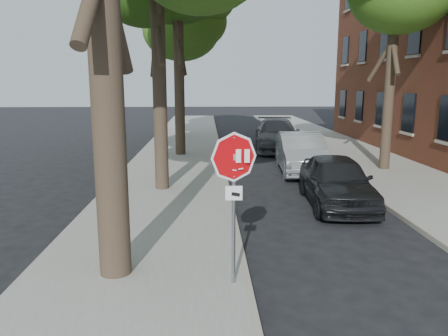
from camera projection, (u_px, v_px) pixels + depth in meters
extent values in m
plane|color=black|center=(274.00, 288.00, 7.55)|extent=(120.00, 120.00, 0.00)
cube|color=gray|center=(176.00, 163.00, 19.21)|extent=(4.00, 55.00, 0.12)
cube|color=gray|center=(366.00, 161.00, 19.55)|extent=(4.00, 55.00, 0.12)
cube|color=#9E9384|center=(222.00, 162.00, 19.29)|extent=(0.12, 55.00, 0.13)
cube|color=#9E9384|center=(321.00, 161.00, 19.47)|extent=(0.12, 55.00, 0.13)
cylinder|color=gray|center=(234.00, 210.00, 7.26)|extent=(0.06, 0.06, 2.60)
cube|color=#99999E|center=(234.00, 157.00, 7.05)|extent=(0.05, 0.06, 0.10)
cylinder|color=#99999E|center=(234.00, 157.00, 7.05)|extent=(0.76, 0.32, 0.82)
cylinder|color=white|center=(234.00, 157.00, 7.04)|extent=(0.76, 0.32, 0.82)
cylinder|color=#BE070C|center=(234.00, 157.00, 7.03)|extent=(0.68, 0.29, 0.74)
cube|color=white|center=(221.00, 156.00, 7.01)|extent=(0.08, 0.00, 0.22)
cube|color=white|center=(230.00, 156.00, 7.02)|extent=(0.08, 0.00, 0.22)
cube|color=white|center=(238.00, 156.00, 7.02)|extent=(0.08, 0.00, 0.22)
cube|color=white|center=(247.00, 156.00, 7.03)|extent=(0.08, 0.00, 0.22)
cube|color=silver|center=(227.00, 169.00, 7.05)|extent=(0.08, 0.00, 0.03)
cube|color=silver|center=(234.00, 170.00, 7.06)|extent=(0.08, 0.00, 0.03)
cube|color=silver|center=(241.00, 169.00, 7.06)|extent=(0.08, 0.00, 0.03)
cube|color=white|center=(234.00, 193.00, 7.16)|extent=(0.28, 0.02, 0.24)
cube|color=black|center=(236.00, 194.00, 7.15)|extent=(0.15, 0.00, 0.08)
cylinder|color=black|center=(158.00, 38.00, 13.39)|extent=(0.44, 0.44, 9.50)
cylinder|color=black|center=(179.00, 48.00, 20.21)|extent=(0.48, 0.48, 10.00)
cylinder|color=black|center=(181.00, 65.00, 27.16)|extent=(0.40, 0.40, 9.00)
ellipsoid|color=#295914|center=(180.00, 23.00, 26.68)|extent=(4.16, 4.16, 3.33)
ellipsoid|color=#295914|center=(195.00, 5.00, 25.98)|extent=(3.40, 3.40, 2.72)
ellipsoid|color=#295914|center=(169.00, 30.00, 27.46)|extent=(3.78, 3.78, 3.02)
cylinder|color=black|center=(392.00, 53.00, 16.72)|extent=(0.40, 0.40, 9.00)
imported|color=black|center=(337.00, 181.00, 12.56)|extent=(1.99, 4.39, 1.46)
imported|color=#A0A3A8|center=(301.00, 153.00, 17.27)|extent=(1.97, 4.83, 1.56)
imported|color=#48494D|center=(277.00, 135.00, 23.12)|extent=(2.79, 5.76, 1.62)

